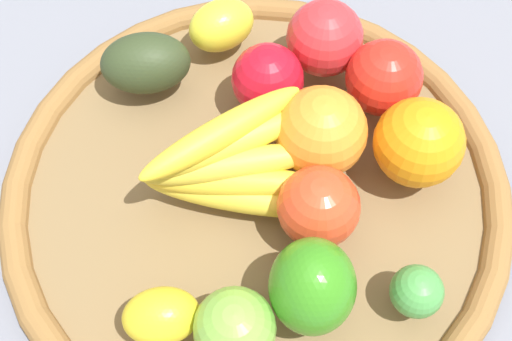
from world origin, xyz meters
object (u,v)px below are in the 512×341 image
object	(u,v)px
banana_bunch	(231,164)
apple_0	(325,38)
apple_2	(268,79)
apple_1	(319,207)
lemon_1	(161,316)
lime_0	(417,291)
avocado	(146,63)
bell_pepper	(312,286)
orange_0	(419,143)
orange_1	(321,132)
apple_3	(384,78)
lemon_0	(221,25)
apple_4	(235,328)

from	to	relation	value
banana_bunch	apple_0	xyz separation A→B (m)	(-0.17, 0.03, -0.00)
apple_2	apple_1	bearing A→B (deg)	39.91
lemon_1	lime_0	distance (m)	0.20
apple_2	avocado	bearing A→B (deg)	-78.48
apple_2	banana_bunch	bearing A→B (deg)	3.63
bell_pepper	banana_bunch	bearing A→B (deg)	31.62
bell_pepper	orange_0	bearing A→B (deg)	-35.08
orange_1	bell_pepper	bearing A→B (deg)	17.36
apple_2	lime_0	bearing A→B (deg)	52.88
banana_bunch	orange_0	world-z (taller)	orange_0
lemon_1	avocado	bearing A→B (deg)	-149.90
banana_bunch	orange_1	distance (m)	0.09
apple_3	avocado	size ratio (longest dim) A/B	0.84
lemon_0	apple_4	xyz separation A→B (m)	(0.28, 0.14, 0.01)
orange_0	apple_4	world-z (taller)	orange_0
apple_3	apple_0	distance (m)	0.07
bell_pepper	apple_3	bearing A→B (deg)	-18.66
lime_0	avocado	world-z (taller)	avocado
apple_2	apple_3	bearing A→B (deg)	113.01
bell_pepper	apple_4	xyz separation A→B (m)	(0.05, -0.04, -0.01)
apple_3	avocado	world-z (taller)	apple_3
avocado	apple_1	bearing A→B (deg)	67.88
banana_bunch	apple_1	xyz separation A→B (m)	(0.01, 0.08, -0.00)
lemon_0	orange_1	bearing A→B (deg)	56.40
lemon_1	orange_1	size ratio (longest dim) A/B	0.75
bell_pepper	orange_1	distance (m)	0.14
apple_1	avocado	world-z (taller)	apple_1
apple_3	banana_bunch	distance (m)	0.17
bell_pepper	apple_1	xyz separation A→B (m)	(-0.07, -0.02, -0.01)
lime_0	apple_4	bearing A→B (deg)	-54.35
apple_1	apple_4	xyz separation A→B (m)	(0.12, -0.02, -0.00)
apple_4	avocado	xyz separation A→B (m)	(-0.20, -0.18, -0.00)
lemon_0	orange_1	world-z (taller)	orange_1
lime_0	lemon_1	bearing A→B (deg)	-61.42
lemon_1	apple_4	xyz separation A→B (m)	(-0.01, 0.06, 0.01)
apple_1	apple_4	distance (m)	0.12
apple_3	lemon_0	xyz separation A→B (m)	(-0.01, -0.17, -0.01)
apple_0	avocado	size ratio (longest dim) A/B	0.87
orange_0	lime_0	distance (m)	0.13
apple_3	apple_1	bearing A→B (deg)	-3.72
bell_pepper	lemon_0	bearing A→B (deg)	16.99
apple_3	apple_2	size ratio (longest dim) A/B	1.06
banana_bunch	orange_0	bearing A→B (deg)	119.94
orange_0	apple_4	distance (m)	0.23
banana_bunch	apple_0	size ratio (longest dim) A/B	2.18
lemon_1	apple_1	world-z (taller)	apple_1
banana_bunch	bell_pepper	bearing A→B (deg)	52.93
apple_1	apple_0	distance (m)	0.18
orange_1	avocado	size ratio (longest dim) A/B	0.95
apple_0	bell_pepper	bearing A→B (deg)	17.64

